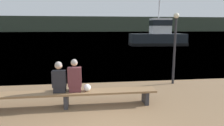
% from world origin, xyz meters
% --- Properties ---
extents(water_surface, '(240.00, 240.00, 0.00)m').
position_xyz_m(water_surface, '(0.00, 125.01, 0.00)').
color(water_surface, teal).
rests_on(water_surface, ground).
extents(far_shoreline, '(600.00, 12.00, 9.47)m').
position_xyz_m(far_shoreline, '(0.00, 129.85, 4.73)').
color(far_shoreline, '#384233').
rests_on(far_shoreline, ground).
extents(bench_main, '(5.74, 0.56, 0.50)m').
position_xyz_m(bench_main, '(-0.86, 2.31, 0.40)').
color(bench_main, brown).
rests_on(bench_main, ground).
extents(person_left, '(0.42, 0.42, 0.98)m').
position_xyz_m(person_left, '(-1.04, 2.32, 0.93)').
color(person_left, black).
rests_on(person_left, bench_main).
extents(person_right, '(0.42, 0.41, 1.04)m').
position_xyz_m(person_right, '(-0.57, 2.32, 0.94)').
color(person_right, '#56282D').
rests_on(person_right, bench_main).
extents(shopping_bag, '(0.22, 0.24, 0.23)m').
position_xyz_m(shopping_bag, '(-0.19, 2.32, 0.61)').
color(shopping_bag, white).
rests_on(shopping_bag, bench_main).
extents(tugboat_red, '(7.91, 3.75, 7.26)m').
position_xyz_m(tugboat_red, '(9.88, 23.58, 1.19)').
color(tugboat_red, black).
rests_on(tugboat_red, water_surface).
extents(deck_lamp_post, '(0.24, 0.24, 3.10)m').
position_xyz_m(deck_lamp_post, '(3.64, 4.47, 1.94)').
color(deck_lamp_post, '#232328').
rests_on(deck_lamp_post, ground).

